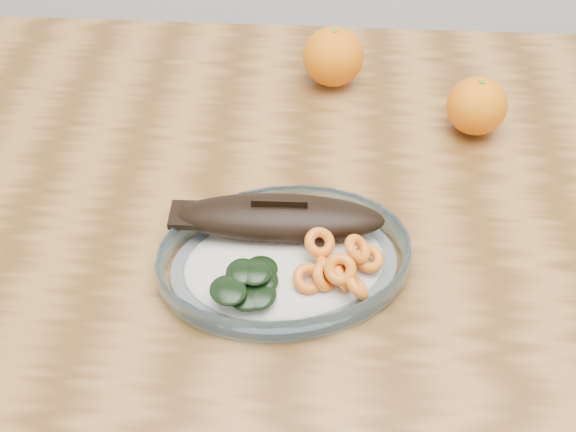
{
  "coord_description": "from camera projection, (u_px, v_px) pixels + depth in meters",
  "views": [
    {
      "loc": [
        -0.08,
        -0.6,
        1.34
      ],
      "look_at": [
        -0.11,
        -0.04,
        0.77
      ],
      "focal_mm": 45.0,
      "sensor_mm": 36.0,
      "label": 1
    }
  ],
  "objects": [
    {
      "name": "dining_table",
      "position": [
        379.0,
        265.0,
        0.91
      ],
      "size": [
        1.2,
        0.8,
        0.75
      ],
      "color": "brown",
      "rests_on": "ground"
    },
    {
      "name": "orange_left",
      "position": [
        333.0,
        57.0,
        0.99
      ],
      "size": [
        0.08,
        0.08,
        0.08
      ],
      "primitive_type": "sphere",
      "color": "#E14D04",
      "rests_on": "dining_table"
    },
    {
      "name": "plated_meal",
      "position": [
        284.0,
        256.0,
        0.76
      ],
      "size": [
        0.58,
        0.58,
        0.08
      ],
      "rotation": [
        0.0,
        0.0,
        0.22
      ],
      "color": "white",
      "rests_on": "dining_table"
    },
    {
      "name": "orange_right",
      "position": [
        477.0,
        106.0,
        0.91
      ],
      "size": [
        0.08,
        0.08,
        0.08
      ],
      "primitive_type": "sphere",
      "color": "#E14D04",
      "rests_on": "dining_table"
    }
  ]
}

